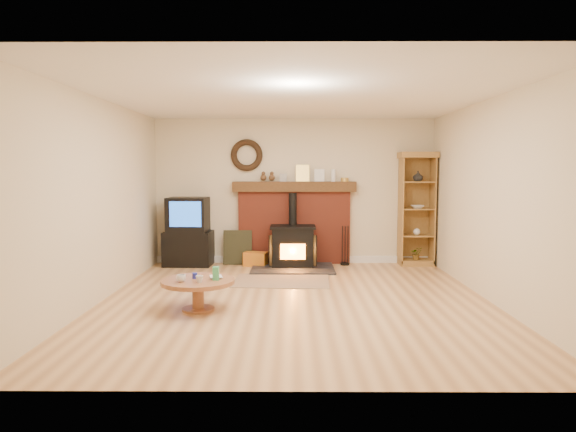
{
  "coord_description": "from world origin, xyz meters",
  "views": [
    {
      "loc": [
        -0.05,
        -6.52,
        1.68
      ],
      "look_at": [
        -0.1,
        1.0,
        1.01
      ],
      "focal_mm": 32.0,
      "sensor_mm": 36.0,
      "label": 1
    }
  ],
  "objects_px": {
    "wood_stove": "(293,247)",
    "curio_cabinet": "(416,209)",
    "tv_unit": "(188,233)",
    "coffee_table": "(198,285)"
  },
  "relations": [
    {
      "from": "wood_stove",
      "to": "tv_unit",
      "type": "relative_size",
      "value": 1.16
    },
    {
      "from": "coffee_table",
      "to": "curio_cabinet",
      "type": "bearing_deg",
      "value": 42.33
    },
    {
      "from": "curio_cabinet",
      "to": "coffee_table",
      "type": "distance_m",
      "value": 4.56
    },
    {
      "from": "tv_unit",
      "to": "curio_cabinet",
      "type": "bearing_deg",
      "value": 1.24
    },
    {
      "from": "tv_unit",
      "to": "coffee_table",
      "type": "xyz_separation_m",
      "value": [
        0.7,
        -2.95,
        -0.27
      ]
    },
    {
      "from": "tv_unit",
      "to": "curio_cabinet",
      "type": "height_order",
      "value": "curio_cabinet"
    },
    {
      "from": "coffee_table",
      "to": "wood_stove",
      "type": "bearing_deg",
      "value": 67.45
    },
    {
      "from": "wood_stove",
      "to": "tv_unit",
      "type": "distance_m",
      "value": 1.87
    },
    {
      "from": "wood_stove",
      "to": "coffee_table",
      "type": "xyz_separation_m",
      "value": [
        -1.14,
        -2.75,
        -0.04
      ]
    },
    {
      "from": "wood_stove",
      "to": "curio_cabinet",
      "type": "height_order",
      "value": "curio_cabinet"
    }
  ]
}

